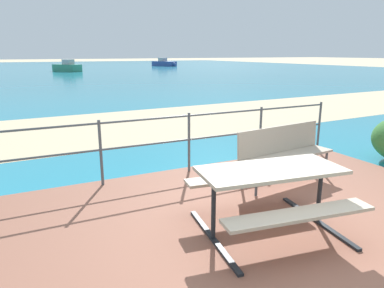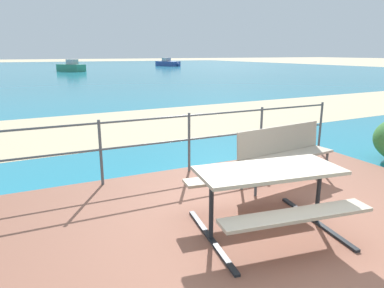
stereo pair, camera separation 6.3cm
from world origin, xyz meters
TOP-DOWN VIEW (x-y plane):
  - ground_plane at (0.00, 0.00)m, footprint 240.00×240.00m
  - patio_paving at (0.00, 0.00)m, footprint 6.40×5.20m
  - sea_water at (0.00, 40.00)m, footprint 90.00×90.00m
  - beach_strip at (0.00, 7.00)m, footprint 54.15×6.99m
  - picnic_table at (-0.10, 0.12)m, footprint 1.76×1.59m
  - park_bench at (1.11, 1.32)m, footprint 1.72×0.60m
  - railing_fence at (0.00, 2.40)m, footprint 5.94×0.04m
  - boat_mid at (2.58, 38.74)m, footprint 2.92×3.69m
  - boat_far at (18.19, 48.93)m, footprint 2.87×4.65m

SIDE VIEW (x-z plane):
  - ground_plane at x=0.00m, z-range 0.00..0.00m
  - sea_water at x=0.00m, z-range 0.00..0.01m
  - beach_strip at x=0.00m, z-range 0.00..0.01m
  - patio_paving at x=0.00m, z-range 0.00..0.06m
  - boat_far at x=18.19m, z-range -0.19..1.07m
  - boat_mid at x=2.58m, z-range -0.18..1.13m
  - park_bench at x=1.11m, z-range 0.15..1.02m
  - picnic_table at x=-0.10m, z-range 0.26..1.01m
  - railing_fence at x=0.00m, z-range 0.20..1.21m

